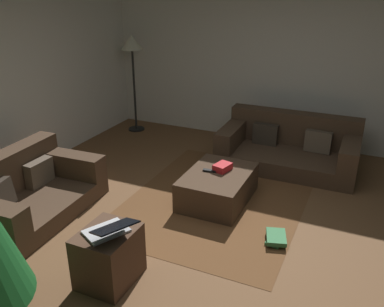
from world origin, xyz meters
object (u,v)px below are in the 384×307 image
Objects in this scene: gift_box at (223,167)px; tv_remote at (210,171)px; book_stack at (276,238)px; side_table at (109,256)px; couch_right at (289,147)px; laptop at (109,230)px; ottoman at (218,187)px; couch_left at (26,192)px; corner_lamp at (132,50)px.

tv_remote is (-0.10, 0.13, -0.03)m from gift_box.
side_table is at bearing 134.17° from book_stack.
laptop is (-3.17, 0.83, 0.29)m from couch_right.
side_table is at bearing 165.94° from tv_remote.
gift_box reaches higher than ottoman.
tv_remote is at bearing 120.62° from couch_left.
corner_lamp is (3.50, 1.88, 1.15)m from side_table.
corner_lamp is (2.93, 0.36, 1.13)m from couch_left.
laptop is (-0.03, -0.06, 0.31)m from side_table.
book_stack is (1.20, -1.15, -0.51)m from laptop.
side_table is 1.59× the size of book_stack.
ottoman is 0.24m from gift_box.
couch_left is at bearing 123.71° from gift_box.
couch_left is 3.03× the size of laptop.
laptop is 1.73m from book_stack.
corner_lamp is at bearing 52.88° from book_stack.
corner_lamp is at bearing -175.80° from couch_left.
book_stack is at bearing 99.60° from couch_left.
laptop is (-1.76, 0.29, 0.37)m from ottoman.
side_table is at bearing -151.74° from corner_lamp.
couch_left reaches higher than ottoman.
couch_left is 1.61× the size of ottoman.
tv_remote is 2.95m from corner_lamp.
side_table is 4.14m from corner_lamp.
book_stack is (1.17, -1.20, -0.20)m from side_table.
tv_remote is 1.78m from laptop.
ottoman is 1.88× the size of laptop.
book_stack is (-0.56, -0.96, -0.33)m from tv_remote.
corner_lamp is (2.33, 3.08, 1.35)m from book_stack.
gift_box is at bearing -126.68° from corner_lamp.
tv_remote is 0.49× the size of book_stack.
side_table is at bearing 66.71° from couch_left.
couch_right is 8.71× the size of gift_box.
laptop is 4.11m from corner_lamp.
side_table is at bearing 168.71° from gift_box.
couch_right is at bearing 8.97° from book_stack.
corner_lamp is (1.77, 2.23, 1.21)m from ottoman.
tv_remote is 0.30× the size of laptop.
gift_box is at bearing -10.40° from ottoman.
laptop is at bearing 74.40° from couch_right.
side_table is 0.99× the size of laptop.
couch_right is 3.62× the size of side_table.
tv_remote is at bearing 64.36° from couch_right.
couch_left reaches higher than side_table.
couch_right is 1.15× the size of corner_lamp.
tv_remote is (1.16, -1.76, 0.11)m from couch_left.
side_table is (-1.73, 0.24, -0.12)m from tv_remote.
corner_lamp reaches higher than laptop.
tv_remote is (-0.00, 0.11, 0.19)m from ottoman.
book_stack is at bearing -45.83° from side_table.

